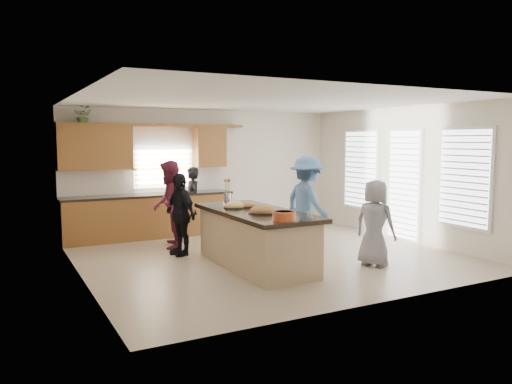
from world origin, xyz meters
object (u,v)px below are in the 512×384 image
woman_left_back (192,201)px  woman_right_back (307,203)px  island (256,240)px  woman_right_front (375,223)px  woman_left_mid (169,205)px  woman_left_front (180,214)px  salad_bowl (284,215)px

woman_left_back → woman_right_back: bearing=32.6°
island → woman_right_front: size_ratio=1.86×
woman_left_mid → woman_left_front: size_ratio=1.14×
woman_right_front → island: bearing=42.1°
woman_left_mid → woman_right_back: (2.34, -1.30, 0.04)m
salad_bowl → woman_left_back: size_ratio=0.22×
woman_left_front → woman_right_front: bearing=36.8°
salad_bowl → woman_right_back: woman_right_back is taller
island → woman_left_mid: size_ratio=1.57×
salad_bowl → woman_left_back: (0.19, 4.29, -0.27)m
woman_right_back → woman_right_front: bearing=-173.9°
woman_left_mid → island: bearing=43.6°
woman_left_back → woman_right_back: size_ratio=0.84×
woman_left_back → woman_left_mid: 1.45m
woman_left_mid → woman_right_front: 3.94m
salad_bowl → woman_right_front: 1.93m
island → woman_left_front: (-0.83, 1.39, 0.30)m
woman_left_front → woman_right_back: woman_right_back is taller
woman_left_mid → woman_right_back: woman_right_back is taller
woman_left_front → woman_right_back: bearing=62.6°
island → woman_right_front: woman_right_front is taller
salad_bowl → woman_right_front: size_ratio=0.23×
island → woman_left_back: 3.20m
island → woman_left_back: woman_left_back is taller
woman_left_back → woman_left_front: woman_left_front is taller
island → salad_bowl: salad_bowl is taller
woman_left_mid → woman_right_front: bearing=63.2°
salad_bowl → woman_right_back: (1.64, 1.85, -0.12)m
woman_left_mid → woman_left_front: bearing=20.6°
island → woman_right_back: bearing=26.5°
island → woman_left_front: size_ratio=1.79×
salad_bowl → woman_left_front: size_ratio=0.22×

